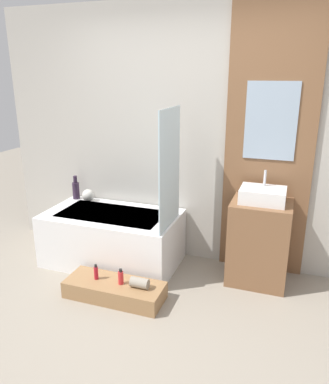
{
  "coord_description": "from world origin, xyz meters",
  "views": [
    {
      "loc": [
        1.01,
        -2.06,
        1.94
      ],
      "look_at": [
        0.04,
        0.69,
        1.0
      ],
      "focal_mm": 35.0,
      "sensor_mm": 36.0,
      "label": 1
    }
  ],
  "objects": [
    {
      "name": "wall_tiled_back",
      "position": [
        0.0,
        1.58,
        1.3
      ],
      "size": [
        4.2,
        0.06,
        2.6
      ],
      "primitive_type": "cube",
      "color": "#B7B2A8",
      "rests_on": "ground_plane"
    },
    {
      "name": "bottle_soap_secondary",
      "position": [
        -0.32,
        0.54,
        0.22
      ],
      "size": [
        0.05,
        0.05,
        0.14
      ],
      "color": "red",
      "rests_on": "wooden_step_bench"
    },
    {
      "name": "towel_roll",
      "position": [
        -0.14,
        0.54,
        0.2
      ],
      "size": [
        0.16,
        0.09,
        0.09
      ],
      "primitive_type": "cylinder",
      "rotation": [
        0.0,
        1.57,
        0.0
      ],
      "color": "gray",
      "rests_on": "wooden_step_bench"
    },
    {
      "name": "ground_plane",
      "position": [
        0.0,
        0.0,
        0.0
      ],
      "size": [
        12.0,
        12.0,
        0.0
      ],
      "primitive_type": "plane",
      "color": "gray"
    },
    {
      "name": "wooden_step_bench",
      "position": [
        -0.38,
        0.54,
        0.08
      ],
      "size": [
        0.89,
        0.34,
        0.15
      ],
      "primitive_type": "cube",
      "color": "#997047",
      "rests_on": "ground_plane"
    },
    {
      "name": "sink",
      "position": [
        0.78,
        1.28,
        0.87
      ],
      "size": [
        0.4,
        0.31,
        0.28
      ],
      "color": "white",
      "rests_on": "vanity_cabinet"
    },
    {
      "name": "bottle_soap_primary",
      "position": [
        -0.56,
        0.54,
        0.22
      ],
      "size": [
        0.04,
        0.04,
        0.14
      ],
      "color": "#B21928",
      "rests_on": "wooden_step_bench"
    },
    {
      "name": "vase_tall_dark",
      "position": [
        -1.3,
        1.44,
        0.66
      ],
      "size": [
        0.08,
        0.08,
        0.27
      ],
      "color": "#2D1E33",
      "rests_on": "bathtub"
    },
    {
      "name": "vanity_cabinet",
      "position": [
        0.78,
        1.28,
        0.4
      ],
      "size": [
        0.55,
        0.47,
        0.8
      ],
      "primitive_type": "cube",
      "color": "brown",
      "rests_on": "ground_plane"
    },
    {
      "name": "glass_shower_screen",
      "position": [
        -0.04,
        1.06,
        1.1
      ],
      "size": [
        0.01,
        0.56,
        1.09
      ],
      "primitive_type": "cube",
      "color": "silver",
      "rests_on": "bathtub"
    },
    {
      "name": "bathtub",
      "position": [
        -0.7,
        1.15,
        0.28
      ],
      "size": [
        1.38,
        0.77,
        0.55
      ],
      "color": "white",
      "rests_on": "ground_plane"
    },
    {
      "name": "wall_wood_accent",
      "position": [
        0.78,
        1.53,
        1.31
      ],
      "size": [
        0.82,
        0.04,
        2.6
      ],
      "color": "brown",
      "rests_on": "ground_plane"
    },
    {
      "name": "vase_round_light",
      "position": [
        -1.13,
        1.41,
        0.62
      ],
      "size": [
        0.14,
        0.14,
        0.14
      ],
      "primitive_type": "sphere",
      "color": "silver",
      "rests_on": "bathtub"
    }
  ]
}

